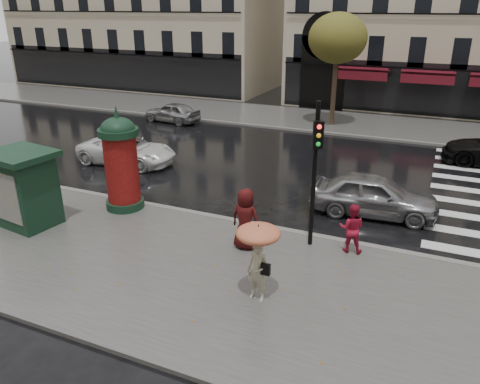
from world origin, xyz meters
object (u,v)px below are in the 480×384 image
at_px(car_white, 127,150).
at_px(car_far_silver, 172,112).
at_px(car_silver, 374,195).
at_px(woman_umbrella, 258,250).
at_px(woman_red, 352,228).
at_px(morris_column, 121,160).
at_px(newsstand, 24,188).
at_px(traffic_light, 315,162).
at_px(man_burgundy, 245,219).

bearing_deg(car_white, car_far_silver, 14.58).
bearing_deg(car_far_silver, car_silver, 62.38).
xyz_separation_m(woman_umbrella, woman_red, (1.63, 3.40, -0.62)).
distance_m(woman_umbrella, car_far_silver, 20.14).
xyz_separation_m(morris_column, newsstand, (-2.09, -2.43, -0.50)).
bearing_deg(traffic_light, woman_red, 6.28).
bearing_deg(morris_column, woman_umbrella, -27.45).
bearing_deg(car_silver, traffic_light, 153.81).
xyz_separation_m(woman_umbrella, car_far_silver, (-12.20, 16.00, -0.86)).
bearing_deg(morris_column, car_silver, 21.30).
xyz_separation_m(car_silver, car_far_silver, (-13.98, 9.35, -0.12)).
bearing_deg(morris_column, traffic_light, -1.06).
bearing_deg(car_white, traffic_light, -116.83).
height_order(car_silver, car_far_silver, car_silver).
relative_size(woman_umbrella, newsstand, 0.83).
height_order(woman_red, man_burgundy, man_burgundy).
height_order(woman_red, car_far_silver, woman_red).
bearing_deg(morris_column, woman_red, 0.00).
relative_size(morris_column, car_far_silver, 1.01).
bearing_deg(woman_red, car_silver, -100.01).
height_order(morris_column, traffic_light, traffic_light).
distance_m(newsstand, car_silver, 11.88).
bearing_deg(woman_umbrella, car_silver, 74.95).
height_order(morris_column, car_white, morris_column).
height_order(traffic_light, car_white, traffic_light).
xyz_separation_m(man_burgundy, traffic_light, (1.79, 0.91, 1.73)).
height_order(traffic_light, newsstand, traffic_light).
bearing_deg(newsstand, car_white, 99.08).
height_order(woman_umbrella, car_silver, woman_umbrella).
bearing_deg(woman_red, traffic_light, -0.97).
xyz_separation_m(woman_umbrella, man_burgundy, (-1.33, 2.36, -0.43)).
bearing_deg(car_white, morris_column, -147.02).
height_order(woman_umbrella, traffic_light, traffic_light).
xyz_separation_m(morris_column, car_far_silver, (-5.66, 12.60, -1.28)).
xyz_separation_m(man_burgundy, car_far_silver, (-10.86, 13.64, -0.43)).
relative_size(woman_umbrella, car_far_silver, 0.56).
height_order(man_burgundy, newsstand, newsstand).
height_order(newsstand, car_far_silver, newsstand).
distance_m(morris_column, newsstand, 3.24).
bearing_deg(car_silver, woman_umbrella, 160.28).
bearing_deg(man_burgundy, newsstand, 16.02).
height_order(man_burgundy, car_white, man_burgundy).
bearing_deg(traffic_light, car_silver, 68.48).
xyz_separation_m(car_white, car_far_silver, (-2.46, 8.09, -0.01)).
xyz_separation_m(woman_red, morris_column, (-8.17, -0.00, 1.04)).
bearing_deg(traffic_light, newsstand, -165.81).
bearing_deg(man_burgundy, car_far_silver, -46.21).
height_order(woman_red, newsstand, newsstand).
xyz_separation_m(traffic_light, car_far_silver, (-12.65, 12.73, -2.17)).
bearing_deg(woman_umbrella, newsstand, 173.58).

